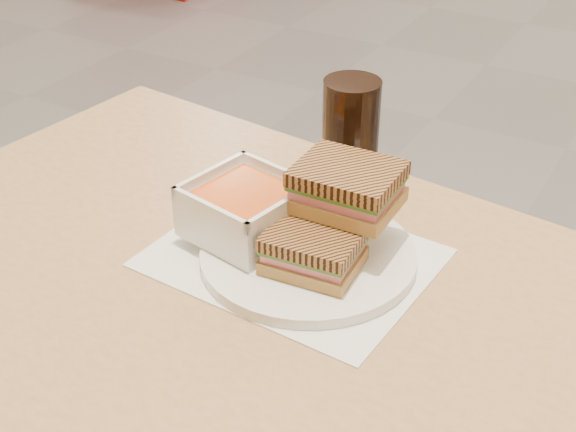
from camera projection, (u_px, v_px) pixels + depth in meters
The scene contains 7 objects.
main_table at pixel (293, 381), 0.99m from camera, with size 1.27×0.83×0.75m.
tray_liner at pixel (292, 258), 1.01m from camera, with size 0.35×0.28×0.00m.
plate at pixel (308, 256), 1.00m from camera, with size 0.27×0.27×0.01m.
soup_bowl at pixel (246, 211), 1.01m from camera, with size 0.15×0.15×0.07m.
panini_lower at pixel (314, 249), 0.95m from camera, with size 0.11×0.10×0.05m.
panini_upper at pixel (347, 187), 0.97m from camera, with size 0.12×0.10×0.05m.
cola_glass at pixel (350, 138), 1.10m from camera, with size 0.08×0.08×0.17m.
Camera 1 is at (0.41, -2.70, 1.33)m, focal length 50.42 mm.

